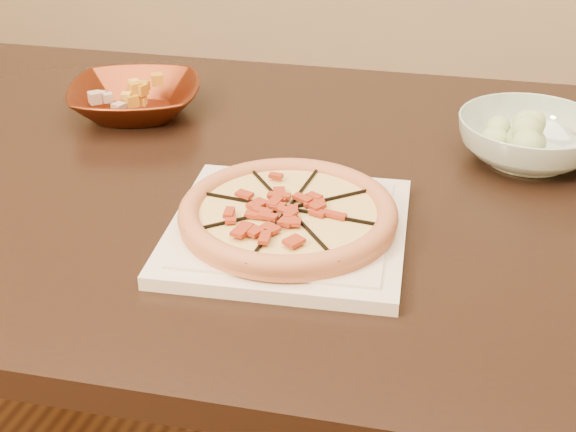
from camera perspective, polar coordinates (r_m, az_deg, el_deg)
name	(u,v)px	position (r m, az deg, el deg)	size (l,w,h in m)	color
dining_table	(245,224)	(1.24, -3.10, -0.60)	(1.58, 1.09, 0.75)	black
plate	(288,229)	(1.03, 0.00, -0.94)	(0.34, 0.34, 0.02)	beige
pizza	(288,213)	(1.02, 0.00, 0.19)	(0.28, 0.28, 0.03)	#D07148
bronze_bowl	(136,99)	(1.41, -10.79, 8.14)	(0.22, 0.22, 0.05)	#642711
mixed_dish	(132,76)	(1.40, -11.02, 9.71)	(0.09, 0.11, 0.03)	tan
salad_bowl	(529,140)	(1.27, 16.78, 5.22)	(0.22, 0.22, 0.07)	silver
salad	(534,108)	(1.25, 17.11, 7.36)	(0.09, 0.12, 0.04)	#AABE82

